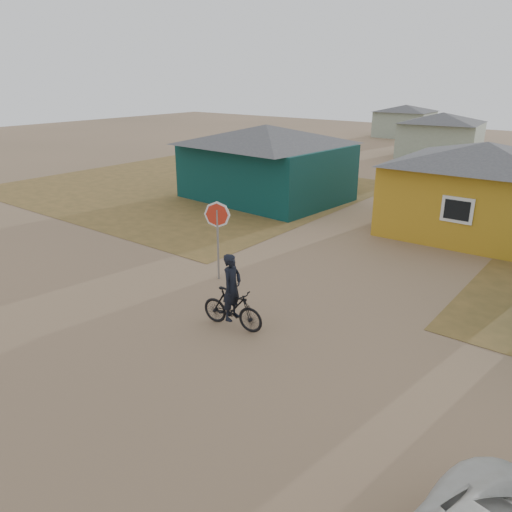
{
  "coord_description": "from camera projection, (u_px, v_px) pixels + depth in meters",
  "views": [
    {
      "loc": [
        7.8,
        -8.2,
        6.5
      ],
      "look_at": [
        -0.97,
        3.0,
        1.3
      ],
      "focal_mm": 35.0,
      "sensor_mm": 36.0,
      "label": 1
    }
  ],
  "objects": [
    {
      "name": "house_yellow",
      "position": [
        481.0,
        187.0,
        21.03
      ],
      "size": [
        7.72,
        6.76,
        3.9
      ],
      "color": "#B8871C",
      "rests_on": "ground"
    },
    {
      "name": "grass_nw",
      "position": [
        189.0,
        187.0,
        30.53
      ],
      "size": [
        20.0,
        18.0,
        0.0
      ],
      "primitive_type": "cube",
      "color": "brown",
      "rests_on": "ground"
    },
    {
      "name": "house_pale_north",
      "position": [
        405.0,
        120.0,
        54.34
      ],
      "size": [
        6.28,
        5.81,
        3.4
      ],
      "color": "#919E88",
      "rests_on": "ground"
    },
    {
      "name": "stop_sign",
      "position": [
        217.0,
        223.0,
        16.16
      ],
      "size": [
        0.87,
        0.09,
        2.68
      ],
      "color": "gray",
      "rests_on": "ground"
    },
    {
      "name": "house_pale_west",
      "position": [
        441.0,
        134.0,
        40.8
      ],
      "size": [
        7.04,
        6.15,
        3.6
      ],
      "color": "#919E88",
      "rests_on": "ground"
    },
    {
      "name": "cyclist",
      "position": [
        232.0,
        301.0,
        13.36
      ],
      "size": [
        1.92,
        0.76,
        2.11
      ],
      "color": "black",
      "rests_on": "ground"
    },
    {
      "name": "ground",
      "position": [
        214.0,
        343.0,
        12.81
      ],
      "size": [
        120.0,
        120.0,
        0.0
      ],
      "primitive_type": "plane",
      "color": "#8C6E51"
    },
    {
      "name": "house_teal",
      "position": [
        266.0,
        161.0,
        27.01
      ],
      "size": [
        8.93,
        7.08,
        4.0
      ],
      "color": "#082F2E",
      "rests_on": "ground"
    }
  ]
}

